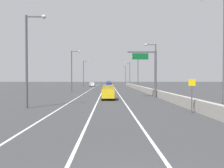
% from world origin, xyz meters
% --- Properties ---
extents(ground_plane, '(320.00, 320.00, 0.00)m').
position_xyz_m(ground_plane, '(0.00, 64.00, 0.00)').
color(ground_plane, '#38383A').
extents(lane_stripe_left, '(0.16, 130.00, 0.00)m').
position_xyz_m(lane_stripe_left, '(-5.50, 55.00, 0.00)').
color(lane_stripe_left, silver).
rests_on(lane_stripe_left, ground_plane).
extents(lane_stripe_center, '(0.16, 130.00, 0.00)m').
position_xyz_m(lane_stripe_center, '(-2.00, 55.00, 0.00)').
color(lane_stripe_center, silver).
rests_on(lane_stripe_center, ground_plane).
extents(lane_stripe_right, '(0.16, 130.00, 0.00)m').
position_xyz_m(lane_stripe_right, '(1.50, 55.00, 0.00)').
color(lane_stripe_right, silver).
rests_on(lane_stripe_right, ground_plane).
extents(jersey_barrier_right, '(0.60, 120.00, 1.10)m').
position_xyz_m(jersey_barrier_right, '(7.64, 40.00, 0.55)').
color(jersey_barrier_right, '#9E998E').
rests_on(jersey_barrier_right, ground_plane).
extents(overhead_sign_gantry, '(4.68, 0.36, 7.50)m').
position_xyz_m(overhead_sign_gantry, '(6.30, 32.53, 4.73)').
color(overhead_sign_gantry, '#47474C').
rests_on(overhead_sign_gantry, ground_plane).
extents(speed_advisory_sign, '(0.60, 0.11, 3.00)m').
position_xyz_m(speed_advisory_sign, '(6.74, 15.05, 1.76)').
color(speed_advisory_sign, '#4C4C51').
rests_on(speed_advisory_sign, ground_plane).
extents(lamp_post_right_near, '(2.14, 0.44, 9.54)m').
position_xyz_m(lamp_post_right_near, '(8.22, 12.80, 5.51)').
color(lamp_post_right_near, '#4C4C51').
rests_on(lamp_post_right_near, ground_plane).
extents(lamp_post_right_second, '(2.14, 0.44, 9.54)m').
position_xyz_m(lamp_post_right_second, '(7.97, 38.44, 5.51)').
color(lamp_post_right_second, '#4C4C51').
rests_on(lamp_post_right_second, ground_plane).
extents(lamp_post_right_third, '(2.14, 0.44, 9.54)m').
position_xyz_m(lamp_post_right_third, '(7.92, 64.08, 5.51)').
color(lamp_post_right_third, '#4C4C51').
rests_on(lamp_post_right_third, ground_plane).
extents(lamp_post_right_fourth, '(2.14, 0.44, 9.54)m').
position_xyz_m(lamp_post_right_fourth, '(7.85, 89.72, 5.51)').
color(lamp_post_right_fourth, '#4C4C51').
rests_on(lamp_post_right_fourth, ground_plane).
extents(lamp_post_right_fifth, '(2.14, 0.44, 9.54)m').
position_xyz_m(lamp_post_right_fifth, '(8.06, 115.36, 5.51)').
color(lamp_post_right_fifth, '#4C4C51').
rests_on(lamp_post_right_fifth, ground_plane).
extents(lamp_post_left_near, '(2.14, 0.44, 9.54)m').
position_xyz_m(lamp_post_left_near, '(-8.65, 18.80, 5.51)').
color(lamp_post_left_near, '#4C4C51').
rests_on(lamp_post_left_near, ground_plane).
extents(lamp_post_left_mid, '(2.14, 0.44, 9.54)m').
position_xyz_m(lamp_post_left_mid, '(-8.78, 49.57, 5.51)').
color(lamp_post_left_mid, '#4C4C51').
rests_on(lamp_post_left_mid, ground_plane).
extents(lamp_post_left_far, '(2.14, 0.44, 9.54)m').
position_xyz_m(lamp_post_left_far, '(-9.22, 80.34, 5.51)').
color(lamp_post_left_far, '#4C4C51').
rests_on(lamp_post_left_far, ground_plane).
extents(car_yellow_0, '(1.91, 4.28, 2.11)m').
position_xyz_m(car_yellow_0, '(-0.55, 28.36, 1.05)').
color(car_yellow_0, gold).
rests_on(car_yellow_0, ground_plane).
extents(car_blue_1, '(2.00, 4.72, 1.98)m').
position_xyz_m(car_blue_1, '(-0.40, 58.80, 0.99)').
color(car_blue_1, '#1E389E').
rests_on(car_blue_1, ground_plane).
extents(car_gray_2, '(2.02, 4.63, 2.11)m').
position_xyz_m(car_gray_2, '(-0.35, 89.88, 1.05)').
color(car_gray_2, slate).
rests_on(car_gray_2, ground_plane).
extents(car_white_3, '(2.07, 4.51, 1.88)m').
position_xyz_m(car_white_3, '(-6.73, 85.85, 0.94)').
color(car_white_3, white).
rests_on(car_white_3, ground_plane).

